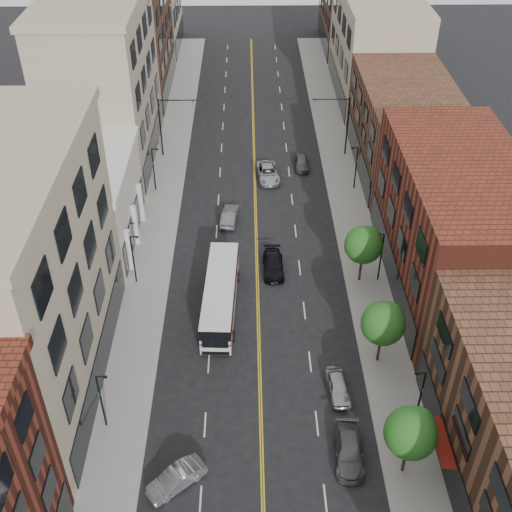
{
  "coord_description": "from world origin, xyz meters",
  "views": [
    {
      "loc": [
        -0.79,
        -21.15,
        37.26
      ],
      "look_at": [
        -0.16,
        21.27,
        5.0
      ],
      "focal_mm": 45.0,
      "sensor_mm": 36.0,
      "label": 1
    }
  ],
  "objects_px": {
    "city_bus": "(220,294)",
    "car_parked_far": "(338,387)",
    "car_lane_c": "(301,163)",
    "car_parked_mid": "(349,451)",
    "car_lane_behind": "(230,216)",
    "car_angle_b": "(176,479)",
    "car_lane_b": "(268,173)",
    "car_lane_a": "(273,265)"
  },
  "relations": [
    {
      "from": "car_parked_far",
      "to": "car_lane_c",
      "type": "bearing_deg",
      "value": 85.18
    },
    {
      "from": "car_lane_b",
      "to": "car_lane_a",
      "type": "bearing_deg",
      "value": -96.29
    },
    {
      "from": "car_lane_b",
      "to": "car_parked_far",
      "type": "bearing_deg",
      "value": -88.56
    },
    {
      "from": "city_bus",
      "to": "car_parked_far",
      "type": "height_order",
      "value": "city_bus"
    },
    {
      "from": "city_bus",
      "to": "car_angle_b",
      "type": "xyz_separation_m",
      "value": [
        -2.39,
        -17.11,
        -1.04
      ]
    },
    {
      "from": "car_lane_b",
      "to": "car_lane_c",
      "type": "xyz_separation_m",
      "value": [
        4.0,
        2.41,
        -0.06
      ]
    },
    {
      "from": "car_lane_b",
      "to": "car_angle_b",
      "type": "bearing_deg",
      "value": -106.52
    },
    {
      "from": "city_bus",
      "to": "car_lane_c",
      "type": "height_order",
      "value": "city_bus"
    },
    {
      "from": "city_bus",
      "to": "car_lane_b",
      "type": "xyz_separation_m",
      "value": [
        4.71,
        22.2,
        -1.0
      ]
    },
    {
      "from": "car_lane_c",
      "to": "car_parked_mid",
      "type": "bearing_deg",
      "value": -89.13
    },
    {
      "from": "car_lane_a",
      "to": "car_lane_b",
      "type": "distance_m",
      "value": 16.89
    },
    {
      "from": "city_bus",
      "to": "car_lane_c",
      "type": "relative_size",
      "value": 2.98
    },
    {
      "from": "car_lane_behind",
      "to": "car_lane_b",
      "type": "bearing_deg",
      "value": -108.85
    },
    {
      "from": "city_bus",
      "to": "car_parked_far",
      "type": "relative_size",
      "value": 3.04
    },
    {
      "from": "car_lane_a",
      "to": "city_bus",
      "type": "bearing_deg",
      "value": -132.97
    },
    {
      "from": "car_parked_far",
      "to": "car_lane_a",
      "type": "bearing_deg",
      "value": 100.86
    },
    {
      "from": "car_parked_mid",
      "to": "car_lane_a",
      "type": "distance_m",
      "value": 20.91
    },
    {
      "from": "car_lane_a",
      "to": "car_parked_far",
      "type": "bearing_deg",
      "value": -75.15
    },
    {
      "from": "car_parked_mid",
      "to": "car_lane_behind",
      "type": "distance_m",
      "value": 29.91
    },
    {
      "from": "city_bus",
      "to": "car_parked_mid",
      "type": "relative_size",
      "value": 2.47
    },
    {
      "from": "city_bus",
      "to": "car_lane_b",
      "type": "relative_size",
      "value": 2.24
    },
    {
      "from": "city_bus",
      "to": "car_parked_far",
      "type": "distance_m",
      "value": 13.15
    },
    {
      "from": "car_lane_behind",
      "to": "car_lane_b",
      "type": "xyz_separation_m",
      "value": [
        4.18,
        8.67,
        0.03
      ]
    },
    {
      "from": "car_lane_b",
      "to": "car_parked_mid",
      "type": "bearing_deg",
      "value": -89.61
    },
    {
      "from": "car_angle_b",
      "to": "car_lane_c",
      "type": "xyz_separation_m",
      "value": [
        11.1,
        41.72,
        -0.01
      ]
    },
    {
      "from": "car_parked_far",
      "to": "car_lane_b",
      "type": "distance_m",
      "value": 32.0
    },
    {
      "from": "city_bus",
      "to": "car_lane_c",
      "type": "bearing_deg",
      "value": 73.05
    },
    {
      "from": "car_lane_behind",
      "to": "car_lane_b",
      "type": "relative_size",
      "value": 0.81
    },
    {
      "from": "car_parked_mid",
      "to": "car_lane_b",
      "type": "bearing_deg",
      "value": 99.65
    },
    {
      "from": "car_parked_far",
      "to": "car_lane_b",
      "type": "xyz_separation_m",
      "value": [
        -4.3,
        31.71,
        0.07
      ]
    },
    {
      "from": "city_bus",
      "to": "car_angle_b",
      "type": "relative_size",
      "value": 2.84
    },
    {
      "from": "car_parked_mid",
      "to": "car_lane_behind",
      "type": "bearing_deg",
      "value": 109.59
    },
    {
      "from": "car_angle_b",
      "to": "car_parked_mid",
      "type": "relative_size",
      "value": 0.87
    },
    {
      "from": "car_lane_c",
      "to": "car_parked_far",
      "type": "bearing_deg",
      "value": -89.16
    },
    {
      "from": "city_bus",
      "to": "car_parked_far",
      "type": "bearing_deg",
      "value": -43.99
    },
    {
      "from": "car_lane_behind",
      "to": "car_angle_b",
      "type": "bearing_deg",
      "value": 91.45
    },
    {
      "from": "city_bus",
      "to": "car_parked_far",
      "type": "xyz_separation_m",
      "value": [
        9.01,
        -9.51,
        -1.07
      ]
    },
    {
      "from": "car_lane_behind",
      "to": "car_lane_a",
      "type": "relative_size",
      "value": 0.91
    },
    {
      "from": "car_angle_b",
      "to": "car_lane_behind",
      "type": "height_order",
      "value": "car_lane_behind"
    },
    {
      "from": "car_parked_mid",
      "to": "car_lane_c",
      "type": "distance_m",
      "value": 39.75
    },
    {
      "from": "car_parked_far",
      "to": "car_parked_mid",
      "type": "bearing_deg",
      "value": -94.62
    },
    {
      "from": "city_bus",
      "to": "car_angle_b",
      "type": "bearing_deg",
      "value": -95.39
    }
  ]
}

